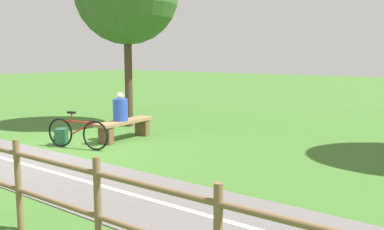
# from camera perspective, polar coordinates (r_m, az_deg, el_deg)

# --- Properties ---
(ground_plane) EXTENTS (80.00, 80.00, 0.00)m
(ground_plane) POSITION_cam_1_polar(r_m,az_deg,el_deg) (10.07, -17.18, -4.68)
(ground_plane) COLOR #3D6B28
(paved_path) EXTENTS (2.23, 36.01, 0.02)m
(paved_path) POSITION_cam_1_polar(r_m,az_deg,el_deg) (6.34, -5.02, -11.84)
(paved_path) COLOR #66605E
(paved_path) RESTS_ON ground_plane
(path_centre_line) EXTENTS (0.23, 32.00, 0.00)m
(path_centre_line) POSITION_cam_1_polar(r_m,az_deg,el_deg) (6.34, -5.02, -11.75)
(path_centre_line) COLOR silver
(path_centre_line) RESTS_ON paved_path
(bench) EXTENTS (1.83, 0.53, 0.52)m
(bench) POSITION_cam_1_polar(r_m,az_deg,el_deg) (10.93, -9.25, -1.52)
(bench) COLOR #937047
(bench) RESTS_ON ground_plane
(person_seated) EXTENTS (0.40, 0.40, 0.74)m
(person_seated) POSITION_cam_1_polar(r_m,az_deg,el_deg) (10.76, -9.85, 0.83)
(person_seated) COLOR #2847B7
(person_seated) RESTS_ON bench
(bicycle) EXTENTS (0.48, 1.66, 0.88)m
(bicycle) POSITION_cam_1_polar(r_m,az_deg,el_deg) (10.10, -15.52, -2.43)
(bicycle) COLOR black
(bicycle) RESTS_ON ground_plane
(backpack) EXTENTS (0.41, 0.40, 0.41)m
(backpack) POSITION_cam_1_polar(r_m,az_deg,el_deg) (10.65, -17.60, -2.89)
(backpack) COLOR #1E4C2D
(backpack) RESTS_ON ground_plane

